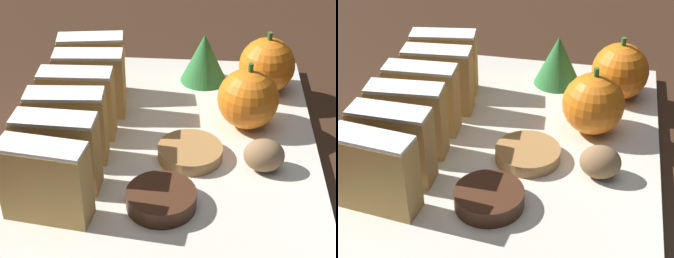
# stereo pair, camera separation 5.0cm
# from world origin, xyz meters

# --- Properties ---
(ground_plane) EXTENTS (6.00, 6.00, 0.00)m
(ground_plane) POSITION_xyz_m (0.00, 0.00, 0.00)
(ground_plane) COLOR #382316
(serving_platter) EXTENTS (0.28, 0.40, 0.01)m
(serving_platter) POSITION_xyz_m (0.00, 0.00, 0.01)
(serving_platter) COLOR silver
(serving_platter) RESTS_ON ground_plane
(stollen_slice_front) EXTENTS (0.07, 0.03, 0.07)m
(stollen_slice_front) POSITION_xyz_m (-0.09, -0.09, 0.05)
(stollen_slice_front) COLOR tan
(stollen_slice_front) RESTS_ON serving_platter
(stollen_slice_second) EXTENTS (0.07, 0.03, 0.07)m
(stollen_slice_second) POSITION_xyz_m (-0.09, -0.05, 0.05)
(stollen_slice_second) COLOR tan
(stollen_slice_second) RESTS_ON serving_platter
(stollen_slice_third) EXTENTS (0.07, 0.03, 0.07)m
(stollen_slice_third) POSITION_xyz_m (-0.09, -0.01, 0.05)
(stollen_slice_third) COLOR tan
(stollen_slice_third) RESTS_ON serving_platter
(stollen_slice_fourth) EXTENTS (0.07, 0.03, 0.07)m
(stollen_slice_fourth) POSITION_xyz_m (-0.09, 0.03, 0.05)
(stollen_slice_fourth) COLOR tan
(stollen_slice_fourth) RESTS_ON serving_platter
(stollen_slice_fifth) EXTENTS (0.07, 0.03, 0.07)m
(stollen_slice_fifth) POSITION_xyz_m (-0.08, 0.07, 0.05)
(stollen_slice_fifth) COLOR tan
(stollen_slice_fifth) RESTS_ON serving_platter
(stollen_slice_sixth) EXTENTS (0.07, 0.03, 0.07)m
(stollen_slice_sixth) POSITION_xyz_m (-0.09, 0.11, 0.05)
(stollen_slice_sixth) COLOR tan
(stollen_slice_sixth) RESTS_ON serving_platter
(orange_near) EXTENTS (0.06, 0.06, 0.07)m
(orange_near) POSITION_xyz_m (0.07, 0.06, 0.04)
(orange_near) COLOR orange
(orange_near) RESTS_ON serving_platter
(orange_far) EXTENTS (0.06, 0.06, 0.07)m
(orange_far) POSITION_xyz_m (0.10, 0.13, 0.04)
(orange_far) COLOR orange
(orange_far) RESTS_ON serving_platter
(walnut) EXTENTS (0.04, 0.03, 0.03)m
(walnut) POSITION_xyz_m (0.09, -0.01, 0.03)
(walnut) COLOR #8E6B47
(walnut) RESTS_ON serving_platter
(chocolate_cookie) EXTENTS (0.06, 0.06, 0.01)m
(chocolate_cookie) POSITION_xyz_m (0.00, -0.07, 0.02)
(chocolate_cookie) COLOR #472819
(chocolate_cookie) RESTS_ON serving_platter
(gingerbread_cookie) EXTENTS (0.06, 0.06, 0.01)m
(gingerbread_cookie) POSITION_xyz_m (0.02, 0.00, 0.02)
(gingerbread_cookie) COLOR #B27F47
(gingerbread_cookie) RESTS_ON serving_platter
(evergreen_sprig) EXTENTS (0.05, 0.05, 0.06)m
(evergreen_sprig) POSITION_xyz_m (0.03, 0.15, 0.04)
(evergreen_sprig) COLOR #2D7538
(evergreen_sprig) RESTS_ON serving_platter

